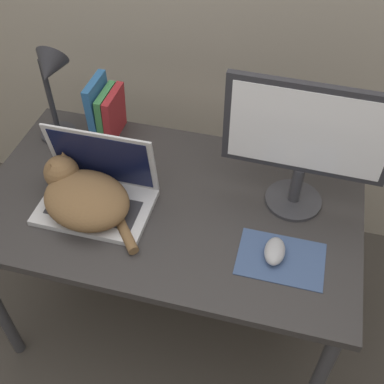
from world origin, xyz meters
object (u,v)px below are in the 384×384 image
at_px(laptop, 97,192).
at_px(book_row, 106,111).
at_px(cat, 83,196).
at_px(computer_mouse, 275,251).
at_px(external_monitor, 306,141).
at_px(desk_lamp, 51,82).

bearing_deg(laptop, book_row, 106.34).
xyz_separation_m(cat, computer_mouse, (0.61, -0.03, -0.04)).
height_order(cat, book_row, book_row).
bearing_deg(external_monitor, cat, -162.23).
bearing_deg(cat, book_row, 100.64).
bearing_deg(computer_mouse, book_row, 148.66).
bearing_deg(desk_lamp, external_monitor, -6.21).
height_order(computer_mouse, book_row, book_row).
distance_m(external_monitor, desk_lamp, 0.85).
bearing_deg(cat, laptop, 54.81).
relative_size(laptop, external_monitor, 0.73).
height_order(cat, desk_lamp, desk_lamp).
bearing_deg(book_row, laptop, -73.66).
distance_m(computer_mouse, book_row, 0.80).
distance_m(cat, book_row, 0.39).
relative_size(external_monitor, book_row, 2.18).
bearing_deg(desk_lamp, cat, -54.36).
bearing_deg(external_monitor, desk_lamp, 173.79).
xyz_separation_m(external_monitor, computer_mouse, (-0.03, -0.23, -0.23)).
bearing_deg(book_row, cat, -79.36).
distance_m(computer_mouse, desk_lamp, 0.91).
relative_size(book_row, desk_lamp, 0.58).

